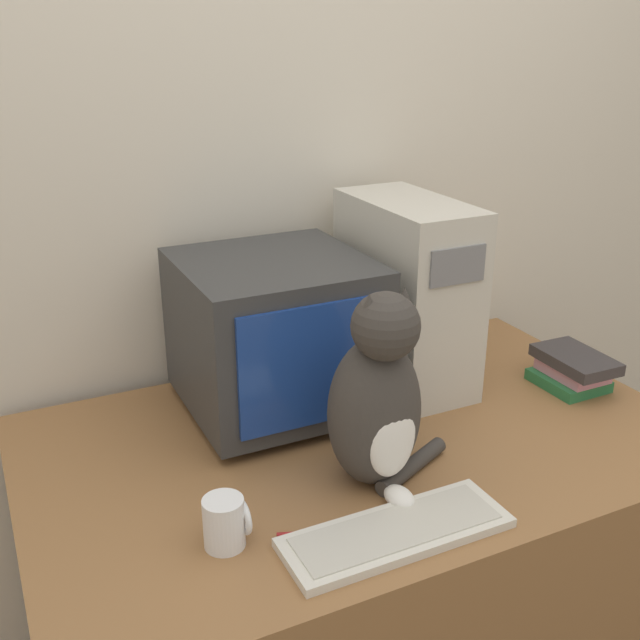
% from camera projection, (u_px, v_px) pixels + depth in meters
% --- Properties ---
extents(wall_back, '(7.00, 0.05, 2.50)m').
position_uv_depth(wall_back, '(269.00, 182.00, 1.96)').
color(wall_back, beige).
rests_on(wall_back, ground_plane).
extents(desk, '(1.49, 0.92, 0.76)m').
position_uv_depth(desk, '(358.00, 571.00, 1.84)').
color(desk, olive).
rests_on(desk, ground_plane).
extents(crt_monitor, '(0.42, 0.43, 0.38)m').
position_uv_depth(crt_monitor, '(275.00, 334.00, 1.76)').
color(crt_monitor, '#333333').
rests_on(crt_monitor, desk).
extents(computer_tower, '(0.21, 0.42, 0.48)m').
position_uv_depth(computer_tower, '(406.00, 293.00, 1.89)').
color(computer_tower, beige).
rests_on(computer_tower, desk).
extents(keyboard, '(0.43, 0.15, 0.02)m').
position_uv_depth(keyboard, '(397.00, 532.00, 1.36)').
color(keyboard, silver).
rests_on(keyboard, desk).
extents(cat, '(0.29, 0.23, 0.42)m').
position_uv_depth(cat, '(378.00, 402.00, 1.46)').
color(cat, '#38332D').
rests_on(cat, desk).
extents(book_stack, '(0.15, 0.21, 0.09)m').
position_uv_depth(book_stack, '(572.00, 369.00, 1.92)').
color(book_stack, '#28703D').
rests_on(book_stack, desk).
extents(pen, '(0.15, 0.06, 0.01)m').
position_uv_depth(pen, '(318.00, 533.00, 1.37)').
color(pen, maroon).
rests_on(pen, desk).
extents(mug, '(0.08, 0.07, 0.10)m').
position_uv_depth(mug, '(226.00, 522.00, 1.33)').
color(mug, white).
rests_on(mug, desk).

